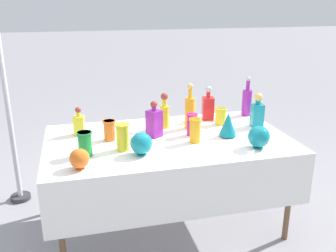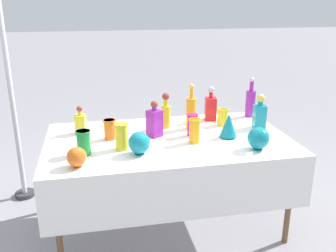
{
  "view_description": "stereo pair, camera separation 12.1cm",
  "coord_description": "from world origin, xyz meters",
  "px_view_note": "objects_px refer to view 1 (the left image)",
  "views": [
    {
      "loc": [
        -0.66,
        -2.63,
        1.79
      ],
      "look_at": [
        0.0,
        0.0,
        0.86
      ],
      "focal_mm": 40.0,
      "sensor_mm": 36.0,
      "label": 1
    },
    {
      "loc": [
        -0.55,
        -2.66,
        1.79
      ],
      "look_at": [
        0.0,
        0.0,
        0.86
      ],
      "focal_mm": 40.0,
      "sensor_mm": 36.0,
      "label": 2
    }
  ],
  "objects_px": {
    "slender_vase_4": "(221,116)",
    "fluted_vase_0": "(228,124)",
    "slender_vase_0": "(85,143)",
    "round_bowl_1": "(259,137)",
    "slender_vase_3": "(192,124)",
    "square_decanter_3": "(257,112)",
    "square_decanter_0": "(208,106)",
    "slender_vase_5": "(195,130)",
    "tall_bottle_0": "(164,113)",
    "tall_bottle_2": "(190,111)",
    "slender_vase_2": "(109,129)",
    "slender_vase_1": "(123,136)",
    "tall_bottle_1": "(247,101)",
    "square_decanter_2": "(79,124)",
    "cardboard_box_behind_left": "(166,162)",
    "round_bowl_2": "(79,159)",
    "canopy_pole": "(5,88)",
    "round_bowl_0": "(141,143)",
    "square_decanter_1": "(154,122)"
  },
  "relations": [
    {
      "from": "slender_vase_2",
      "to": "square_decanter_3",
      "type": "bearing_deg",
      "value": 0.86
    },
    {
      "from": "slender_vase_2",
      "to": "square_decanter_2",
      "type": "bearing_deg",
      "value": 141.03
    },
    {
      "from": "tall_bottle_1",
      "to": "round_bowl_1",
      "type": "xyz_separation_m",
      "value": [
        -0.27,
        -0.76,
        -0.05
      ]
    },
    {
      "from": "square_decanter_0",
      "to": "slender_vase_5",
      "type": "xyz_separation_m",
      "value": [
        -0.29,
        -0.51,
        -0.02
      ]
    },
    {
      "from": "tall_bottle_2",
      "to": "tall_bottle_1",
      "type": "bearing_deg",
      "value": 19.7
    },
    {
      "from": "round_bowl_1",
      "to": "tall_bottle_1",
      "type": "bearing_deg",
      "value": 70.8
    },
    {
      "from": "slender_vase_3",
      "to": "square_decanter_3",
      "type": "bearing_deg",
      "value": 6.44
    },
    {
      "from": "slender_vase_3",
      "to": "cardboard_box_behind_left",
      "type": "xyz_separation_m",
      "value": [
        0.01,
        0.88,
        -0.71
      ]
    },
    {
      "from": "tall_bottle_0",
      "to": "square_decanter_0",
      "type": "relative_size",
      "value": 0.98
    },
    {
      "from": "square_decanter_2",
      "to": "cardboard_box_behind_left",
      "type": "relative_size",
      "value": 0.45
    },
    {
      "from": "slender_vase_3",
      "to": "slender_vase_0",
      "type": "bearing_deg",
      "value": -165.33
    },
    {
      "from": "tall_bottle_1",
      "to": "round_bowl_2",
      "type": "height_order",
      "value": "tall_bottle_1"
    },
    {
      "from": "tall_bottle_1",
      "to": "round_bowl_0",
      "type": "relative_size",
      "value": 2.25
    },
    {
      "from": "tall_bottle_2",
      "to": "fluted_vase_0",
      "type": "bearing_deg",
      "value": -48.92
    },
    {
      "from": "tall_bottle_0",
      "to": "canopy_pole",
      "type": "relative_size",
      "value": 0.11
    },
    {
      "from": "square_decanter_2",
      "to": "fluted_vase_0",
      "type": "bearing_deg",
      "value": -16.09
    },
    {
      "from": "slender_vase_4",
      "to": "fluted_vase_0",
      "type": "bearing_deg",
      "value": -101.24
    },
    {
      "from": "slender_vase_4",
      "to": "slender_vase_2",
      "type": "bearing_deg",
      "value": -171.33
    },
    {
      "from": "slender_vase_1",
      "to": "slender_vase_5",
      "type": "height_order",
      "value": "slender_vase_1"
    },
    {
      "from": "tall_bottle_1",
      "to": "slender_vase_2",
      "type": "distance_m",
      "value": 1.34
    },
    {
      "from": "tall_bottle_0",
      "to": "fluted_vase_0",
      "type": "xyz_separation_m",
      "value": [
        0.43,
        -0.33,
        -0.03
      ]
    },
    {
      "from": "slender_vase_2",
      "to": "cardboard_box_behind_left",
      "type": "bearing_deg",
      "value": 51.99
    },
    {
      "from": "tall_bottle_0",
      "to": "slender_vase_4",
      "type": "height_order",
      "value": "tall_bottle_0"
    },
    {
      "from": "slender_vase_3",
      "to": "slender_vase_5",
      "type": "height_order",
      "value": "slender_vase_5"
    },
    {
      "from": "square_decanter_0",
      "to": "square_decanter_3",
      "type": "relative_size",
      "value": 1.05
    },
    {
      "from": "slender_vase_0",
      "to": "round_bowl_1",
      "type": "height_order",
      "value": "slender_vase_0"
    },
    {
      "from": "round_bowl_1",
      "to": "round_bowl_2",
      "type": "distance_m",
      "value": 1.26
    },
    {
      "from": "square_decanter_3",
      "to": "slender_vase_2",
      "type": "bearing_deg",
      "value": -179.14
    },
    {
      "from": "slender_vase_0",
      "to": "round_bowl_1",
      "type": "bearing_deg",
      "value": -7.38
    },
    {
      "from": "square_decanter_1",
      "to": "slender_vase_1",
      "type": "height_order",
      "value": "square_decanter_1"
    },
    {
      "from": "slender_vase_5",
      "to": "round_bowl_1",
      "type": "relative_size",
      "value": 1.12
    },
    {
      "from": "round_bowl_1",
      "to": "square_decanter_3",
      "type": "bearing_deg",
      "value": 64.73
    },
    {
      "from": "tall_bottle_1",
      "to": "square_decanter_1",
      "type": "distance_m",
      "value": 1.01
    },
    {
      "from": "round_bowl_1",
      "to": "slender_vase_2",
      "type": "bearing_deg",
      "value": 157.55
    },
    {
      "from": "tall_bottle_0",
      "to": "slender_vase_0",
      "type": "distance_m",
      "value": 0.8
    },
    {
      "from": "tall_bottle_2",
      "to": "fluted_vase_0",
      "type": "distance_m",
      "value": 0.35
    },
    {
      "from": "tall_bottle_0",
      "to": "round_bowl_1",
      "type": "height_order",
      "value": "tall_bottle_0"
    },
    {
      "from": "square_decanter_2",
      "to": "canopy_pole",
      "type": "relative_size",
      "value": 0.09
    },
    {
      "from": "slender_vase_4",
      "to": "round_bowl_0",
      "type": "bearing_deg",
      "value": -148.01
    },
    {
      "from": "tall_bottle_2",
      "to": "slender_vase_5",
      "type": "height_order",
      "value": "tall_bottle_2"
    },
    {
      "from": "tall_bottle_1",
      "to": "round_bowl_1",
      "type": "relative_size",
      "value": 2.17
    },
    {
      "from": "tall_bottle_1",
      "to": "slender_vase_3",
      "type": "relative_size",
      "value": 2.08
    },
    {
      "from": "slender_vase_3",
      "to": "round_bowl_1",
      "type": "distance_m",
      "value": 0.54
    },
    {
      "from": "slender_vase_2",
      "to": "slender_vase_1",
      "type": "bearing_deg",
      "value": -72.25
    },
    {
      "from": "tall_bottle_1",
      "to": "cardboard_box_behind_left",
      "type": "bearing_deg",
      "value": 142.38
    },
    {
      "from": "slender_vase_0",
      "to": "fluted_vase_0",
      "type": "xyz_separation_m",
      "value": [
        1.1,
        0.12,
        0.01
      ]
    },
    {
      "from": "round_bowl_2",
      "to": "canopy_pole",
      "type": "relative_size",
      "value": 0.05
    },
    {
      "from": "round_bowl_2",
      "to": "canopy_pole",
      "type": "height_order",
      "value": "canopy_pole"
    },
    {
      "from": "tall_bottle_0",
      "to": "tall_bottle_2",
      "type": "distance_m",
      "value": 0.21
    },
    {
      "from": "slender_vase_3",
      "to": "round_bowl_1",
      "type": "relative_size",
      "value": 1.05
    }
  ]
}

